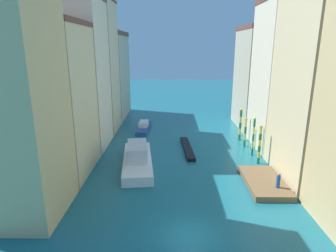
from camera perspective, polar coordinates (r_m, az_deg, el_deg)
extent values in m
plane|color=#196070|center=(44.27, 2.28, -1.78)|extent=(154.00, 154.00, 0.00)
cube|color=#DBB77A|center=(24.18, -29.09, 7.41)|extent=(6.44, 7.03, 21.13)
cube|color=beige|center=(31.74, -21.46, 4.30)|extent=(6.44, 8.60, 15.16)
cube|color=brown|center=(31.32, -22.94, 18.49)|extent=(6.57, 8.77, 0.52)
cube|color=beige|center=(39.39, -17.20, 9.31)|extent=(6.44, 7.61, 18.73)
cube|color=beige|center=(46.81, -14.38, 10.93)|extent=(6.44, 7.05, 19.59)
cube|color=#BCB299|center=(56.52, -11.72, 9.47)|extent=(6.44, 11.58, 15.02)
cube|color=brown|center=(56.28, -12.18, 17.50)|extent=(6.57, 11.81, 0.80)
cube|color=beige|center=(31.73, 28.19, 8.26)|extent=(6.44, 9.70, 20.30)
cube|color=beige|center=(40.23, 22.04, 8.77)|extent=(6.44, 8.53, 18.42)
cube|color=#BCB299|center=(49.78, 17.77, 8.67)|extent=(6.44, 10.53, 15.70)
cube|color=brown|center=(49.58, 18.58, 18.06)|extent=(6.57, 10.74, 0.63)
cube|color=brown|center=(30.28, 18.58, -10.53)|extent=(3.61, 6.83, 0.56)
cylinder|color=#234C93|center=(28.76, 21.05, -10.25)|extent=(0.36, 0.36, 1.21)
sphere|color=tan|center=(28.47, 21.20, -8.91)|extent=(0.26, 0.26, 0.26)
cylinder|color=#197247|center=(35.25, 17.48, -6.53)|extent=(0.34, 0.34, 0.72)
cylinder|color=#E5D14C|center=(35.00, 17.58, -5.43)|extent=(0.34, 0.34, 0.72)
cylinder|color=#197247|center=(34.75, 17.67, -4.31)|extent=(0.34, 0.34, 0.72)
cylinder|color=#E5D14C|center=(34.52, 17.77, -3.18)|extent=(0.34, 0.34, 0.72)
cylinder|color=#197247|center=(34.31, 17.87, -2.04)|extent=(0.34, 0.34, 0.72)
cylinder|color=#E5D14C|center=(34.11, 17.97, -0.88)|extent=(0.34, 0.34, 0.72)
sphere|color=gold|center=(33.98, 18.04, -0.08)|extent=(0.37, 0.37, 0.37)
cylinder|color=#197247|center=(37.53, 16.37, -4.92)|extent=(0.27, 0.27, 0.93)
cylinder|color=#E5D14C|center=(37.22, 16.48, -3.58)|extent=(0.27, 0.27, 0.93)
cylinder|color=#197247|center=(36.94, 16.59, -2.22)|extent=(0.27, 0.27, 0.93)
cylinder|color=#E5D14C|center=(36.68, 16.70, -0.84)|extent=(0.27, 0.27, 0.93)
cylinder|color=#197247|center=(36.44, 16.81, 0.56)|extent=(0.27, 0.27, 0.93)
sphere|color=gold|center=(36.30, 16.88, 1.43)|extent=(0.30, 0.30, 0.30)
cylinder|color=#197247|center=(40.38, 14.95, -3.34)|extent=(0.31, 0.31, 0.94)
cylinder|color=#E5D14C|center=(40.09, 15.04, -2.07)|extent=(0.31, 0.31, 0.94)
cylinder|color=#197247|center=(39.82, 15.14, -0.78)|extent=(0.31, 0.31, 0.94)
cylinder|color=#E5D14C|center=(39.58, 15.23, 0.53)|extent=(0.31, 0.31, 0.94)
sphere|color=gold|center=(39.43, 15.29, 1.37)|extent=(0.35, 0.35, 0.35)
cylinder|color=#197247|center=(43.06, 14.01, -2.14)|extent=(0.35, 0.35, 0.87)
cylinder|color=#E5D14C|center=(42.81, 14.09, -1.03)|extent=(0.35, 0.35, 0.87)
cylinder|color=#197247|center=(42.58, 14.17, 0.10)|extent=(0.35, 0.35, 0.87)
cylinder|color=#E5D14C|center=(42.36, 14.24, 1.24)|extent=(0.35, 0.35, 0.87)
cylinder|color=#197247|center=(42.16, 14.32, 2.39)|extent=(0.35, 0.35, 0.87)
sphere|color=gold|center=(42.03, 14.37, 3.16)|extent=(0.39, 0.39, 0.39)
cube|color=white|center=(33.03, -6.07, -7.09)|extent=(4.29, 10.71, 1.02)
cube|color=silver|center=(32.55, -6.14, -4.94)|extent=(2.63, 4.57, 1.63)
cube|color=black|center=(38.05, 3.87, -4.42)|extent=(1.58, 8.50, 0.41)
cube|color=#234C93|center=(47.02, -4.85, -0.38)|extent=(2.00, 7.35, 0.63)
cube|color=silver|center=(46.83, -4.87, 0.45)|extent=(1.45, 2.83, 0.79)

